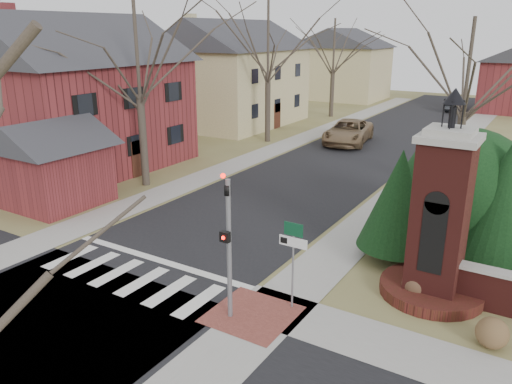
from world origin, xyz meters
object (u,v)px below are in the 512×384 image
Objects in this scene: distant_car at (456,105)px; traffic_signal_pole at (228,235)px; brick_gate_monument at (438,231)px; pickup_truck at (348,132)px; sign_post at (293,248)px.

traffic_signal_pole is at bearing 95.77° from distant_car.
pickup_truck is at bearing 118.44° from brick_gate_monument.
sign_post reaches higher than pickup_truck.
distant_car is (-3.48, 42.81, -1.29)m from sign_post.
sign_post is 4.55m from brick_gate_monument.
distant_car is at bearing 94.65° from sign_post.
brick_gate_monument is 40.42m from distant_car.
brick_gate_monument reaches higher than sign_post.
traffic_signal_pole reaches higher than pickup_truck.
traffic_signal_pole is 2.02m from sign_post.
brick_gate_monument reaches higher than pickup_truck.
pickup_truck is at bearing 107.67° from sign_post.
brick_gate_monument reaches higher than traffic_signal_pole.
distant_car is (-6.89, 39.80, -1.50)m from brick_gate_monument.
pickup_truck is at bearing 82.54° from distant_car.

